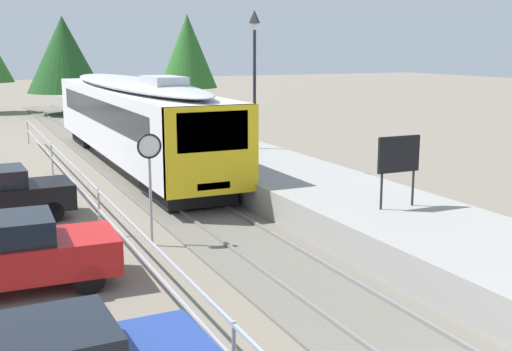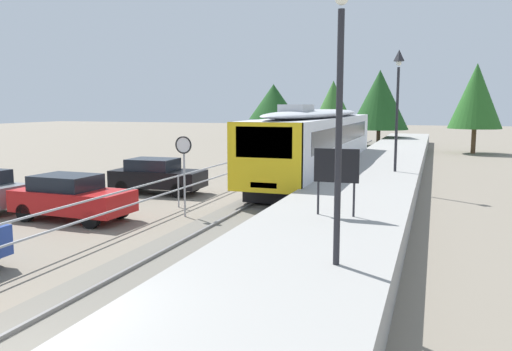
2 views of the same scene
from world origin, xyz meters
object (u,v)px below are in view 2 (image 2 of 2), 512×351
platform_lamp_near_end (340,60)px  parked_hatchback_red (71,197)px  commuter_train (318,138)px  platform_lamp_mid_platform (398,87)px  platform_notice_board (336,168)px  speed_limit_sign (184,156)px  parked_hatchback_black (157,176)px

platform_lamp_near_end → parked_hatchback_red: 11.60m
commuter_train → platform_lamp_mid_platform: size_ratio=3.45×
platform_notice_board → speed_limit_sign: bearing=158.2°
speed_limit_sign → parked_hatchback_black: 5.37m
platform_lamp_near_end → platform_notice_board: size_ratio=2.97×
commuter_train → platform_notice_board: commuter_train is taller
parked_hatchback_black → platform_lamp_near_end: bearing=-47.1°
commuter_train → platform_notice_board: size_ratio=10.25×
speed_limit_sign → parked_hatchback_red: 3.99m
commuter_train → parked_hatchback_black: commuter_train is taller
platform_lamp_mid_platform → parked_hatchback_red: bearing=-135.3°
parked_hatchback_red → parked_hatchback_black: 5.69m
platform_notice_board → parked_hatchback_red: platform_notice_board is taller
parked_hatchback_red → commuter_train: bearing=65.7°
platform_notice_board → parked_hatchback_red: bearing=176.5°
commuter_train → parked_hatchback_black: size_ratio=4.54×
speed_limit_sign → parked_hatchback_black: bearing=130.1°
platform_lamp_near_end → speed_limit_sign: 9.56m
commuter_train → speed_limit_sign: size_ratio=6.58×
parked_hatchback_black → platform_lamp_mid_platform: bearing=22.2°
parked_hatchback_black → speed_limit_sign: bearing=-49.9°
parked_hatchback_black → parked_hatchback_red: bearing=-90.0°
platform_notice_board → speed_limit_sign: speed_limit_sign is taller
speed_limit_sign → parked_hatchback_red: (-3.35, -1.71, -1.33)m
parked_hatchback_red → platform_notice_board: bearing=-3.5°
platform_notice_board → parked_hatchback_black: (-9.01, 6.24, -1.40)m
commuter_train → speed_limit_sign: bearing=-102.0°
parked_hatchback_red → parked_hatchback_black: size_ratio=1.00×
platform_lamp_near_end → parked_hatchback_red: platform_lamp_near_end is taller
platform_lamp_mid_platform → parked_hatchback_red: platform_lamp_mid_platform is taller
parked_hatchback_red → parked_hatchback_black: bearing=90.0°
platform_lamp_mid_platform → speed_limit_sign: bearing=-129.0°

